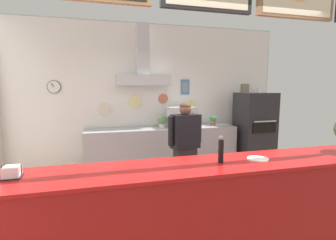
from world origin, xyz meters
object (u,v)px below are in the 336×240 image
(potted_oregano, at_px, (162,121))
(condiment_plate, at_px, (258,159))
(napkin_holder, at_px, (12,172))
(pepper_grinder, at_px, (221,149))
(pizza_oven, at_px, (254,131))
(potted_sage, at_px, (213,120))
(espresso_machine, at_px, (181,117))
(shop_worker, at_px, (185,150))

(potted_oregano, xyz_separation_m, condiment_plate, (0.30, -2.72, -0.03))
(napkin_holder, height_order, pepper_grinder, pepper_grinder)
(pizza_oven, height_order, potted_oregano, pizza_oven)
(pepper_grinder, height_order, condiment_plate, pepper_grinder)
(potted_sage, bearing_deg, pepper_grinder, -113.56)
(potted_oregano, distance_m, condiment_plate, 2.73)
(potted_sage, relative_size, pepper_grinder, 0.79)
(potted_oregano, relative_size, potted_sage, 1.15)
(espresso_machine, relative_size, pepper_grinder, 2.16)
(pizza_oven, relative_size, napkin_holder, 11.93)
(potted_sage, height_order, pepper_grinder, pepper_grinder)
(potted_sage, bearing_deg, condiment_plate, -106.19)
(espresso_machine, xyz_separation_m, potted_oregano, (-0.38, 0.03, -0.07))
(napkin_holder, distance_m, condiment_plate, 2.14)
(pizza_oven, distance_m, shop_worker, 2.18)
(napkin_holder, bearing_deg, pepper_grinder, -1.73)
(shop_worker, bearing_deg, condiment_plate, 87.46)
(pizza_oven, height_order, potted_sage, pizza_oven)
(espresso_machine, relative_size, potted_oregano, 2.38)
(potted_oregano, bearing_deg, pizza_oven, -6.48)
(espresso_machine, distance_m, condiment_plate, 2.69)
(potted_sage, xyz_separation_m, condiment_plate, (-0.79, -2.72, -0.02))
(potted_sage, bearing_deg, espresso_machine, -177.49)
(espresso_machine, xyz_separation_m, condiment_plate, (-0.08, -2.69, -0.10))
(napkin_holder, bearing_deg, condiment_plate, -1.45)
(espresso_machine, height_order, potted_oregano, espresso_machine)
(pepper_grinder, bearing_deg, pizza_oven, 50.92)
(pizza_oven, xyz_separation_m, shop_worker, (-1.89, -1.08, -0.01))
(shop_worker, bearing_deg, pizza_oven, -163.37)
(shop_worker, bearing_deg, espresso_machine, -118.31)
(pizza_oven, distance_m, pepper_grinder, 3.23)
(potted_oregano, height_order, condiment_plate, potted_oregano)
(potted_oregano, bearing_deg, shop_worker, -88.30)
(napkin_holder, bearing_deg, potted_sage, 42.24)
(espresso_machine, distance_m, pepper_grinder, 2.73)
(napkin_holder, xyz_separation_m, condiment_plate, (2.14, -0.05, -0.03))
(potted_oregano, bearing_deg, napkin_holder, -124.68)
(espresso_machine, height_order, napkin_holder, espresso_machine)
(pizza_oven, bearing_deg, pepper_grinder, -129.08)
(napkin_holder, xyz_separation_m, pepper_grinder, (1.75, -0.05, 0.09))
(condiment_plate, bearing_deg, pizza_oven, 56.85)
(potted_sage, distance_m, napkin_holder, 3.96)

